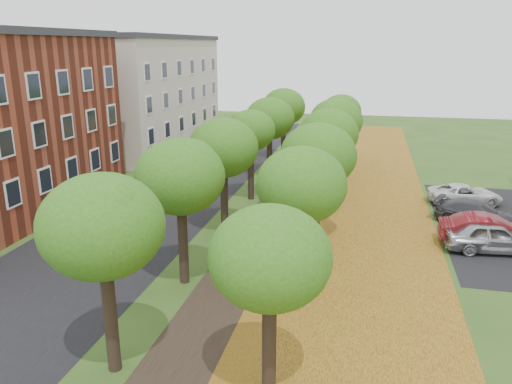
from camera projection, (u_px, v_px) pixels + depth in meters
The scene contains 12 objects.
ground at pixel (183, 379), 14.80m from camera, with size 120.00×120.00×0.00m, color #2D4C19.
street_asphalt at pixel (155, 207), 30.42m from camera, with size 8.00×70.00×0.01m, color black.
footpath at pixel (276, 216), 28.82m from camera, with size 3.20×70.00×0.01m, color black.
leaf_verge at pixel (364, 223), 27.76m from camera, with size 7.50×70.00×0.01m, color #B18A20.
tree_row_west at pixel (238, 142), 28.08m from camera, with size 3.42×33.42×5.77m.
tree_row_east at pixel (324, 145), 27.06m from camera, with size 3.42×33.42×5.77m.
building_cream at pixel (137, 91), 47.79m from camera, with size 10.30×20.30×10.40m.
bench at pixel (249, 269), 21.04m from camera, with size 0.60×1.81×0.85m.
car_silver at pixel (493, 236), 23.74m from camera, with size 1.82×4.52×1.54m, color #ACACB1.
car_red at pixel (490, 232), 24.29m from camera, with size 1.64×4.69×1.55m, color maroon.
car_grey at pixel (477, 213), 27.33m from camera, with size 1.79×4.41×1.28m, color #38383D.
car_white at pixel (465, 194), 30.93m from camera, with size 2.03×4.40×1.22m, color silver.
Camera 1 is at (4.92, -11.82, 9.53)m, focal length 35.00 mm.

